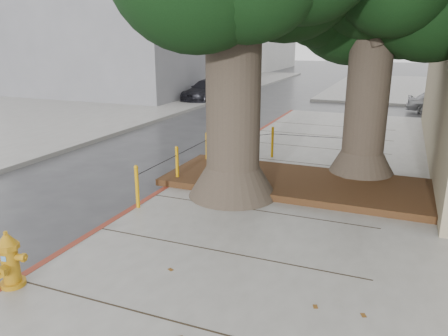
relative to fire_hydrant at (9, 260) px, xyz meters
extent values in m
plane|color=#28282B|center=(1.90, 2.13, -0.57)|extent=(140.00, 140.00, 0.00)
cube|color=slate|center=(7.90, 32.13, -0.49)|extent=(16.00, 20.00, 0.15)
cube|color=slate|center=(-12.10, 12.13, -0.49)|extent=(14.00, 60.00, 0.15)
cube|color=maroon|center=(-0.10, 4.63, -0.49)|extent=(0.14, 26.00, 0.16)
cube|color=black|center=(2.80, 6.03, -0.34)|extent=(6.40, 2.60, 0.16)
cube|color=slate|center=(-13.10, 24.13, 5.43)|extent=(12.00, 16.00, 12.00)
cube|color=silver|center=(-15.10, 47.13, 6.93)|extent=(12.00, 18.00, 15.00)
cone|color=#4C3F33|center=(1.60, 4.83, -0.07)|extent=(2.04, 2.04, 0.70)
cylinder|color=#4C3F33|center=(1.60, 4.83, 1.96)|extent=(1.20, 1.20, 4.22)
cone|color=#4C3F33|center=(4.20, 7.33, -0.07)|extent=(1.77, 1.77, 0.70)
cylinder|color=#4C3F33|center=(4.20, 7.33, 1.75)|extent=(1.04, 1.04, 3.84)
cylinder|color=#CC8E0B|center=(0.00, 3.33, 0.03)|extent=(0.08, 0.08, 0.90)
sphere|color=#CC8E0B|center=(0.00, 3.33, 0.48)|extent=(0.09, 0.09, 0.09)
cylinder|color=#CC8E0B|center=(0.00, 5.13, 0.03)|extent=(0.08, 0.08, 0.90)
sphere|color=#CC8E0B|center=(0.00, 5.13, 0.48)|extent=(0.09, 0.09, 0.09)
cylinder|color=#CC8E0B|center=(0.00, 6.93, 0.03)|extent=(0.08, 0.08, 0.90)
sphere|color=#CC8E0B|center=(0.00, 6.93, 0.48)|extent=(0.09, 0.09, 0.09)
cylinder|color=#CC8E0B|center=(1.50, 8.43, 0.03)|extent=(0.08, 0.08, 0.90)
sphere|color=#CC8E0B|center=(1.50, 8.43, 0.48)|extent=(0.09, 0.09, 0.09)
cylinder|color=#CC8E0B|center=(3.70, 8.63, 0.03)|extent=(0.08, 0.08, 0.90)
sphere|color=#CC8E0B|center=(3.70, 8.63, 0.48)|extent=(0.09, 0.09, 0.09)
cylinder|color=black|center=(0.00, 4.23, 0.30)|extent=(0.02, 1.80, 0.02)
cylinder|color=black|center=(0.00, 6.03, 0.30)|extent=(0.02, 1.80, 0.02)
cylinder|color=black|center=(0.75, 7.68, 0.30)|extent=(1.51, 1.51, 0.02)
cylinder|color=black|center=(2.60, 8.53, 0.30)|extent=(2.20, 0.22, 0.02)
cylinder|color=#BF8213|center=(0.00, 0.01, -0.39)|extent=(0.43, 0.43, 0.07)
cylinder|color=#BF8213|center=(0.00, 0.01, -0.08)|extent=(0.29, 0.29, 0.56)
cylinder|color=#BF8213|center=(0.00, 0.01, 0.21)|extent=(0.39, 0.39, 0.08)
cone|color=#BF8213|center=(0.00, 0.01, 0.31)|extent=(0.36, 0.36, 0.16)
cylinder|color=#BF8213|center=(0.00, 0.01, 0.41)|extent=(0.07, 0.07, 0.06)
cylinder|color=#BF8213|center=(-0.14, -0.02, 0.05)|extent=(0.17, 0.13, 0.10)
cylinder|color=#BF8213|center=(0.14, 0.04, 0.05)|extent=(0.17, 0.13, 0.10)
cylinder|color=#BF8213|center=(0.03, -0.13, -0.08)|extent=(0.18, 0.18, 0.15)
cube|color=#5999D8|center=(0.03, -0.12, 0.07)|extent=(0.08, 0.02, 0.08)
imported|color=#A1A1A6|center=(6.93, 20.26, 0.01)|extent=(3.42, 1.41, 1.16)
imported|color=black|center=(-5.91, 20.14, 0.06)|extent=(2.20, 4.48, 1.25)
camera|label=1|loc=(5.01, -4.07, 3.06)|focal=35.00mm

